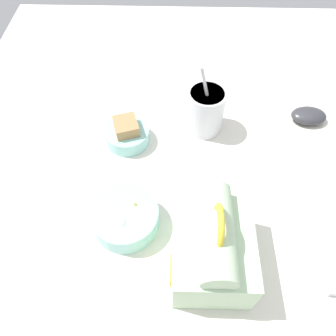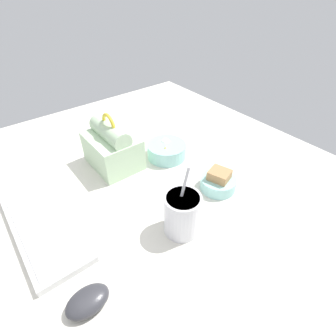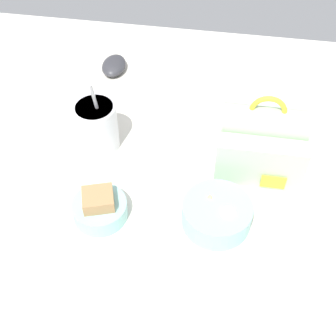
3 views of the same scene
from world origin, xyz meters
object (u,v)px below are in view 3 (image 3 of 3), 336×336
soup_cup (97,126)px  computer_mouse (114,66)px  bento_bowl_snacks (217,213)px  bento_bowl_sandwich (100,208)px  lunch_bag (261,141)px  keyboard (213,75)px

soup_cup → computer_mouse: 26.57cm
bento_bowl_snacks → bento_bowl_sandwich: bearing=-174.9°
lunch_bag → bento_bowl_snacks: (-7.18, -16.01, -4.03)cm
soup_cup → bento_bowl_snacks: size_ratio=1.40×
bento_bowl_sandwich → bento_bowl_snacks: bento_bowl_sandwich is taller
lunch_bag → bento_bowl_snacks: size_ratio=1.40×
lunch_bag → bento_bowl_snacks: 18.00cm
keyboard → lunch_bag: bearing=-66.4°
keyboard → bento_bowl_sandwich: size_ratio=3.43×
lunch_bag → computer_mouse: 45.57cm
lunch_bag → computer_mouse: size_ratio=2.11×
soup_cup → bento_bowl_sandwich: bearing=-74.9°
keyboard → computer_mouse: bearing=-178.5°
lunch_bag → bento_bowl_snacks: bearing=-114.2°
keyboard → bento_bowl_snacks: size_ratio=2.72×
bento_bowl_sandwich → bento_bowl_snacks: size_ratio=0.79×
soup_cup → computer_mouse: size_ratio=2.12×
bento_bowl_sandwich → computer_mouse: bento_bowl_sandwich is taller
lunch_bag → bento_bowl_sandwich: bearing=-148.3°
computer_mouse → bento_bowl_sandwich: bearing=-79.9°
keyboard → computer_mouse: computer_mouse is taller
bento_bowl_sandwich → keyboard: bearing=69.0°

